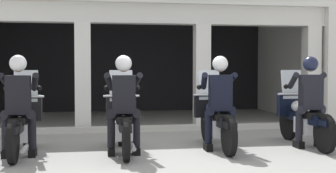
# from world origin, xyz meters

# --- Properties ---
(ground_plane) EXTENTS (80.00, 80.00, 0.00)m
(ground_plane) POSITION_xyz_m (0.00, 3.00, 0.00)
(ground_plane) COLOR gray
(station_building) EXTENTS (9.32, 4.98, 3.00)m
(station_building) POSITION_xyz_m (-0.16, 5.39, 1.92)
(station_building) COLOR black
(station_building) RESTS_ON ground
(kerb_strip) EXTENTS (8.82, 0.24, 0.12)m
(kerb_strip) POSITION_xyz_m (-0.16, 2.40, 0.06)
(kerb_strip) COLOR #B7B5AD
(kerb_strip) RESTS_ON ground
(motorcycle_far_left) EXTENTS (0.62, 2.04, 1.35)m
(motorcycle_far_left) POSITION_xyz_m (-2.42, 0.13, 0.50)
(motorcycle_far_left) COLOR black
(motorcycle_far_left) RESTS_ON ground
(police_officer_far_left) EXTENTS (0.63, 0.61, 1.58)m
(police_officer_far_left) POSITION_xyz_m (-2.42, -0.15, 0.94)
(police_officer_far_left) COLOR black
(police_officer_far_left) RESTS_ON ground
(motorcycle_center_left) EXTENTS (0.62, 2.04, 1.35)m
(motorcycle_center_left) POSITION_xyz_m (-0.81, 0.05, 0.50)
(motorcycle_center_left) COLOR black
(motorcycle_center_left) RESTS_ON ground
(police_officer_center_left) EXTENTS (0.63, 0.61, 1.58)m
(police_officer_center_left) POSITION_xyz_m (-0.81, -0.24, 0.94)
(police_officer_center_left) COLOR black
(police_officer_center_left) RESTS_ON ground
(motorcycle_center_right) EXTENTS (0.62, 2.04, 1.35)m
(motorcycle_center_right) POSITION_xyz_m (0.81, 0.19, 0.50)
(motorcycle_center_right) COLOR black
(motorcycle_center_right) RESTS_ON ground
(police_officer_center_right) EXTENTS (0.63, 0.61, 1.58)m
(police_officer_center_right) POSITION_xyz_m (0.81, -0.09, 0.94)
(police_officer_center_right) COLOR black
(police_officer_center_right) RESTS_ON ground
(motorcycle_far_right) EXTENTS (0.62, 2.04, 1.35)m
(motorcycle_far_right) POSITION_xyz_m (2.42, 0.20, 0.50)
(motorcycle_far_right) COLOR black
(motorcycle_far_right) RESTS_ON ground
(police_officer_far_right) EXTENTS (0.63, 0.61, 1.58)m
(police_officer_far_right) POSITION_xyz_m (2.42, -0.09, 0.94)
(police_officer_far_right) COLOR black
(police_officer_far_right) RESTS_ON ground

